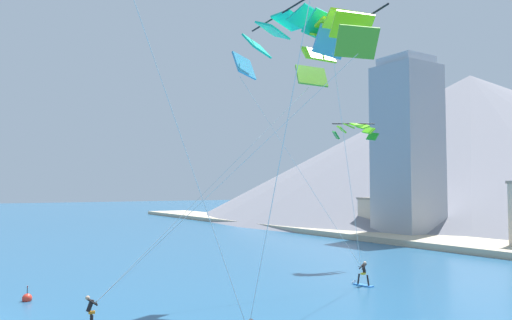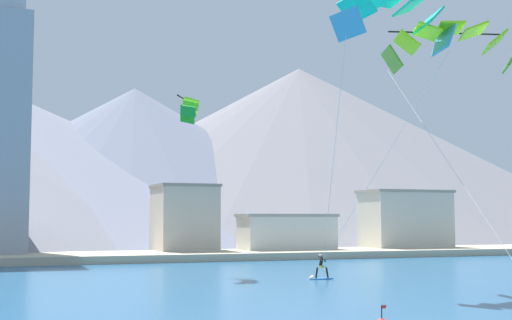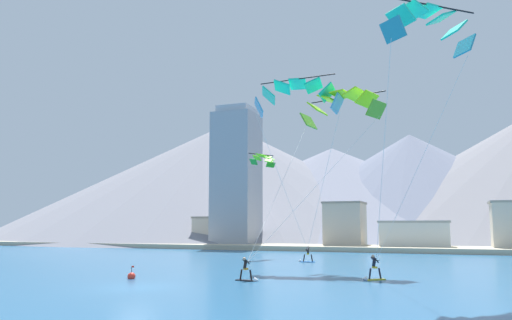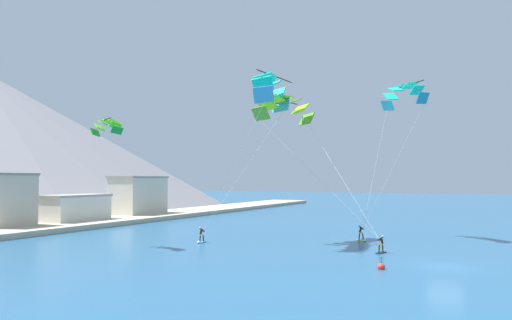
% 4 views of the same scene
% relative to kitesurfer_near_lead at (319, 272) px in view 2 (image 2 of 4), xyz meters
% --- Properties ---
extents(kitesurfer_near_lead, '(1.77, 0.60, 1.69)m').
position_rel_kitesurfer_near_lead_xyz_m(kitesurfer_near_lead, '(0.00, 0.00, 0.00)').
color(kitesurfer_near_lead, '#337FDB').
rests_on(kitesurfer_near_lead, ground).
extents(parafoil_kite_near_lead, '(8.17, 8.83, 15.62)m').
position_rel_kitesurfer_near_lead_xyz_m(parafoil_kite_near_lead, '(1.44, -7.16, 15.10)').
color(parafoil_kite_near_lead, '#3D9AC7').
extents(parafoil_kite_mid_center, '(8.48, 13.17, 14.15)m').
position_rel_kitesurfer_near_lead_xyz_m(parafoil_kite_mid_center, '(5.37, -7.06, 13.81)').
color(parafoil_kite_mid_center, '#58A124').
extents(parafoil_kite_distant_high_outer, '(2.26, 4.27, 1.58)m').
position_rel_kitesurfer_near_lead_xyz_m(parafoil_kite_distant_high_outer, '(-6.93, 6.29, 11.22)').
color(parafoil_kite_distant_high_outer, '#1B9127').
extents(shoreline_strip, '(180.00, 10.00, 0.70)m').
position_rel_kitesurfer_near_lead_xyz_m(shoreline_strip, '(-3.86, 24.74, -0.12)').
color(shoreline_strip, '#BCAD8E').
rests_on(shoreline_strip, ground).
extents(shore_building_harbour_front, '(9.72, 5.66, 7.04)m').
position_rel_kitesurfer_near_lead_xyz_m(shore_building_harbour_front, '(23.78, 27.36, 3.06)').
color(shore_building_harbour_front, beige).
rests_on(shore_building_harbour_front, ground).
extents(shore_building_promenade_mid, '(5.98, 6.49, 7.30)m').
position_rel_kitesurfer_near_lead_xyz_m(shore_building_promenade_mid, '(-1.50, 28.18, 3.19)').
color(shore_building_promenade_mid, beige).
rests_on(shore_building_promenade_mid, ground).
extents(shore_building_quay_east, '(9.99, 4.54, 4.36)m').
position_rel_kitesurfer_near_lead_xyz_m(shore_building_quay_east, '(8.93, 26.34, 1.71)').
color(shore_building_quay_east, silver).
rests_on(shore_building_quay_east, ground).
extents(mountain_peak_west_ridge, '(126.19, 126.19, 35.06)m').
position_rel_kitesurfer_near_lead_xyz_m(mountain_peak_west_ridge, '(39.84, 92.42, 17.06)').
color(mountain_peak_west_ridge, slate).
rests_on(mountain_peak_west_ridge, ground).
extents(mountain_peak_east_shoulder, '(94.73, 94.73, 27.77)m').
position_rel_kitesurfer_near_lead_xyz_m(mountain_peak_east_shoulder, '(4.53, 87.38, 13.41)').
color(mountain_peak_east_shoulder, slate).
rests_on(mountain_peak_east_shoulder, ground).
extents(mountain_peak_far_spur, '(115.10, 115.10, 25.43)m').
position_rel_kitesurfer_near_lead_xyz_m(mountain_peak_far_spur, '(-16.89, 88.85, 12.24)').
color(mountain_peak_far_spur, slate).
rests_on(mountain_peak_far_spur, ground).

